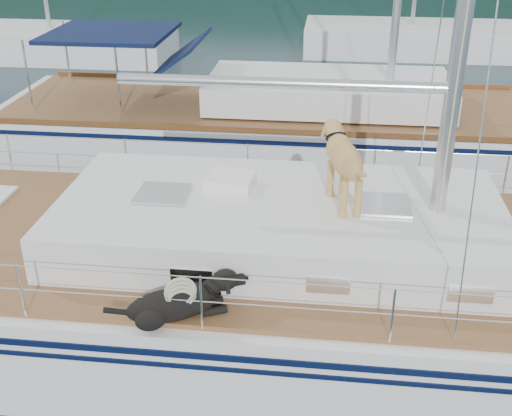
# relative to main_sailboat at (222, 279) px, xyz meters

# --- Properties ---
(ground) EXTENTS (120.00, 120.00, 0.00)m
(ground) POSITION_rel_main_sailboat_xyz_m (-0.10, 0.00, -0.68)
(ground) COLOR black
(ground) RESTS_ON ground
(main_sailboat) EXTENTS (12.00, 4.05, 14.01)m
(main_sailboat) POSITION_rel_main_sailboat_xyz_m (0.00, 0.00, 0.00)
(main_sailboat) COLOR white
(main_sailboat) RESTS_ON ground
(neighbor_sailboat) EXTENTS (11.00, 3.50, 13.30)m
(neighbor_sailboat) POSITION_rel_main_sailboat_xyz_m (0.11, 5.92, -0.05)
(neighbor_sailboat) COLOR white
(neighbor_sailboat) RESTS_ON ground
(bg_boat_west) EXTENTS (8.00, 3.00, 11.65)m
(bg_boat_west) POSITION_rel_main_sailboat_xyz_m (-8.10, 14.00, -0.23)
(bg_boat_west) COLOR white
(bg_boat_west) RESTS_ON ground
(bg_boat_center) EXTENTS (7.20, 3.00, 11.65)m
(bg_boat_center) POSITION_rel_main_sailboat_xyz_m (3.90, 16.00, -0.22)
(bg_boat_center) COLOR white
(bg_boat_center) RESTS_ON ground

